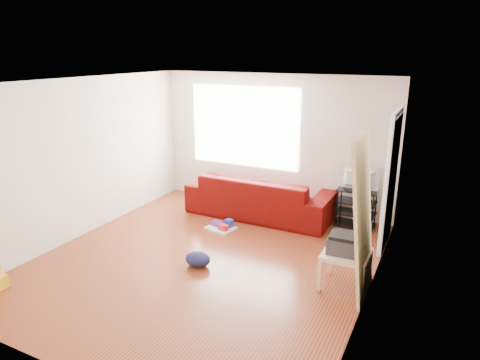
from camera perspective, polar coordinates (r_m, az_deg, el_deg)
The scene contains 12 objects.
room at distance 5.89m, azimuth -3.57°, elevation 0.76°, with size 4.51×5.01×2.51m.
sofa at distance 7.85m, azimuth 2.65°, elevation -4.68°, with size 2.60×1.02×0.76m, color #480302.
tv_stand at distance 7.52m, azimuth 15.21°, elevation -3.56°, with size 0.65×0.38×0.65m.
tv at distance 7.36m, azimuth 15.51°, elevation 0.14°, with size 0.65×0.09×0.38m, color black.
side_table at distance 5.61m, azimuth 13.97°, elevation -10.03°, with size 0.57×0.57×0.47m.
printer at distance 5.53m, azimuth 14.11°, elevation -8.26°, with size 0.48×0.37×0.24m.
bucket at distance 7.50m, azimuth 6.14°, elevation -5.82°, with size 0.27×0.27×0.27m, color #08128C.
toilet_paper at distance 7.40m, azimuth 6.33°, elevation -4.58°, with size 0.11×0.11×0.10m, color white.
cleaning_tray at distance 7.23m, azimuth -2.43°, elevation -6.21°, with size 0.52×0.45×0.16m.
backpack at distance 6.13m, azimuth -5.62°, elevation -11.30°, with size 0.37×0.29×0.20m, color #111235.
sneakers at distance 6.64m, azimuth 14.83°, elevation -8.98°, with size 0.47×0.26×0.11m.
door_panel at distance 5.68m, azimuth 15.24°, elevation -14.33°, with size 0.04×0.79×1.98m, color tan.
Camera 1 is at (2.92, -4.74, 2.89)m, focal length 32.00 mm.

